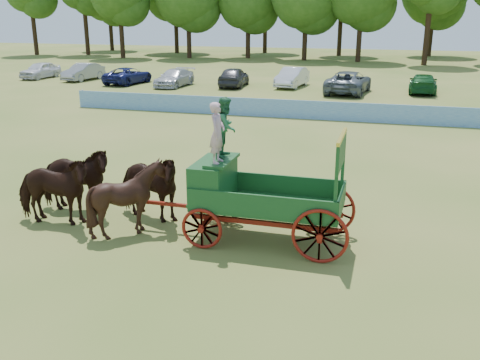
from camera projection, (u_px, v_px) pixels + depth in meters
The scene contains 8 objects.
ground at pixel (174, 243), 14.06m from camera, with size 160.00×160.00×0.00m, color olive.
horse_lead_left at pixel (52, 191), 15.03m from camera, with size 1.10×2.41×2.03m, color black.
horse_lead_right at pixel (74, 179), 16.04m from camera, with size 1.10×2.41×2.03m, color black.
horse_wheel_left at pixel (130, 198), 14.40m from camera, with size 1.65×1.85×2.04m, color black.
horse_wheel_right at pixel (147, 186), 15.41m from camera, with size 1.10×2.41×2.03m, color black.
farm_dray at pixel (241, 179), 13.96m from camera, with size 5.99×2.00×3.72m.
sponsor_banner at pixel (279, 108), 30.67m from camera, with size 26.00×0.08×1.05m, color #2167B6.
parked_cars at pixel (228, 77), 43.24m from camera, with size 35.36×7.77×1.64m.
Camera 1 is at (5.25, -11.92, 5.82)m, focal length 40.00 mm.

